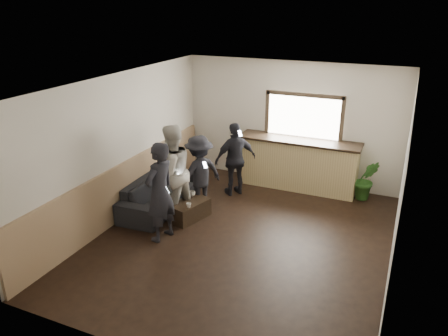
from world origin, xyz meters
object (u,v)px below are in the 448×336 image
at_px(person_d, 235,159).
at_px(sofa, 160,192).
at_px(person_a, 160,192).
at_px(cup_b, 189,205).
at_px(cup_a, 192,194).
at_px(coffee_table, 189,210).
at_px(bar_counter, 298,161).
at_px(person_b, 171,172).
at_px(potted_plant, 366,180).
at_px(person_c, 199,173).

bearing_deg(person_d, sofa, -1.32).
bearing_deg(person_a, sofa, -136.83).
bearing_deg(sofa, person_d, -47.59).
distance_m(sofa, cup_b, 1.02).
height_order(cup_a, cup_b, cup_a).
bearing_deg(coffee_table, person_a, -96.52).
bearing_deg(bar_counter, person_b, -128.41).
height_order(cup_b, potted_plant, potted_plant).
relative_size(sofa, person_d, 1.35).
distance_m(cup_a, person_c, 0.43).
bearing_deg(cup_a, bar_counter, 52.34).
height_order(cup_b, person_c, person_c).
bearing_deg(bar_counter, sofa, -137.97).
bearing_deg(bar_counter, potted_plant, -1.75).
distance_m(person_a, person_b, 0.88).
height_order(bar_counter, cup_a, bar_counter).
distance_m(cup_a, cup_b, 0.52).
xyz_separation_m(cup_a, potted_plant, (3.11, 2.04, 0.04)).
distance_m(coffee_table, cup_a, 0.36).
bearing_deg(potted_plant, person_d, -162.16).
height_order(sofa, person_a, person_a).
xyz_separation_m(sofa, person_c, (0.79, 0.24, 0.46)).
bearing_deg(potted_plant, person_a, -134.69).
xyz_separation_m(sofa, potted_plant, (3.84, 2.06, 0.13)).
xyz_separation_m(coffee_table, person_a, (-0.10, -0.87, 0.73)).
relative_size(coffee_table, cup_b, 8.48).
bearing_deg(potted_plant, person_b, -145.45).
relative_size(coffee_table, potted_plant, 0.90).
xyz_separation_m(potted_plant, person_a, (-3.14, -3.17, 0.46)).
relative_size(coffee_table, person_a, 0.44).
bearing_deg(sofa, person_b, -124.49).
bearing_deg(cup_a, person_a, -91.43).
xyz_separation_m(cup_b, person_d, (0.27, 1.66, 0.41)).
bearing_deg(coffee_table, sofa, 162.87).
relative_size(bar_counter, person_c, 1.73).
bearing_deg(person_d, person_c, 20.95).
bearing_deg(person_c, bar_counter, 170.85).
bearing_deg(bar_counter, coffee_table, -123.14).
xyz_separation_m(potted_plant, person_d, (-2.66, -0.86, 0.36)).
relative_size(coffee_table, person_c, 0.52).
bearing_deg(coffee_table, bar_counter, 56.86).
bearing_deg(potted_plant, cup_a, -146.78).
relative_size(sofa, person_a, 1.20).
bearing_deg(coffee_table, cup_a, 104.64).
relative_size(bar_counter, person_b, 1.44).
relative_size(cup_a, person_a, 0.07).
xyz_separation_m(coffee_table, person_d, (0.38, 1.45, 0.63)).
height_order(cup_a, person_c, person_c).
relative_size(person_a, person_d, 1.12).
bearing_deg(cup_b, person_a, -107.60).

